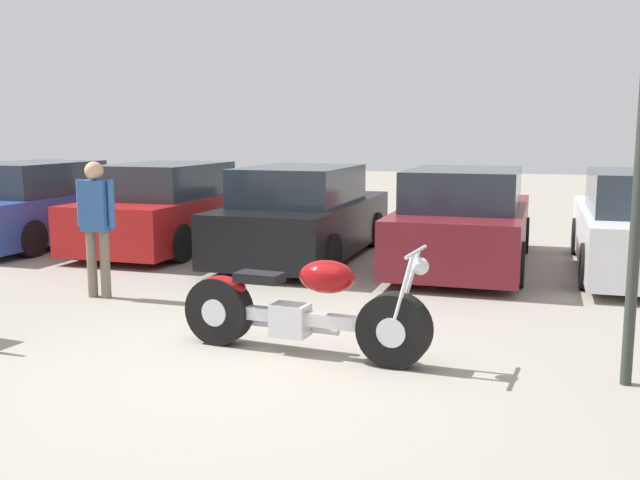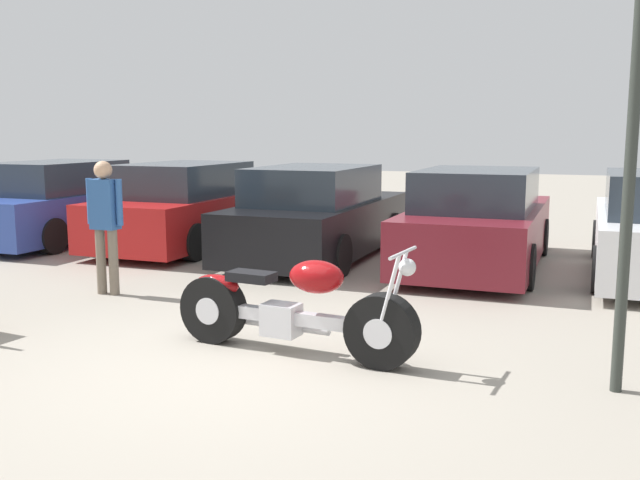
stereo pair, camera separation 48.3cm
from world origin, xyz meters
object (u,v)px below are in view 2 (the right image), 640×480
object	(u,v)px
parked_car_maroon	(478,223)
person_standing	(105,216)
parked_car_blue	(65,204)
lamp_post	(638,54)
parked_car_red	(191,208)
parked_car_black	(318,216)
motorcycle	(291,309)

from	to	relation	value
parked_car_maroon	person_standing	world-z (taller)	person_standing
parked_car_blue	lamp_post	world-z (taller)	lamp_post
parked_car_red	person_standing	size ratio (longest dim) A/B	2.67
parked_car_black	motorcycle	bearing A→B (deg)	-71.79
parked_car_blue	parked_car_black	world-z (taller)	same
parked_car_maroon	lamp_post	size ratio (longest dim) A/B	1.21
parked_car_black	lamp_post	world-z (taller)	lamp_post
parked_car_blue	lamp_post	bearing A→B (deg)	-26.98
parked_car_maroon	lamp_post	world-z (taller)	lamp_post
parked_car_blue	lamp_post	size ratio (longest dim) A/B	1.21
parked_car_black	parked_car_maroon	bearing A→B (deg)	1.23
parked_car_blue	parked_car_maroon	distance (m)	7.65
motorcycle	lamp_post	xyz separation A→B (m)	(2.79, 0.03, 2.18)
parked_car_red	parked_car_maroon	bearing A→B (deg)	-2.81
parked_car_maroon	parked_car_black	bearing A→B (deg)	-178.77
parked_car_blue	parked_car_red	xyz separation A→B (m)	(2.55, 0.27, 0.00)
parked_car_maroon	person_standing	size ratio (longest dim) A/B	2.67
lamp_post	person_standing	size ratio (longest dim) A/B	2.20
parked_car_maroon	lamp_post	bearing A→B (deg)	-69.35
person_standing	parked_car_black	bearing A→B (deg)	65.77
motorcycle	parked_car_black	xyz separation A→B (m)	(-1.58, 4.81, 0.25)
lamp_post	person_standing	world-z (taller)	lamp_post
parked_car_red	lamp_post	world-z (taller)	lamp_post
motorcycle	parked_car_black	size ratio (longest dim) A/B	0.54
parked_car_maroon	person_standing	distance (m)	5.36
parked_car_red	motorcycle	bearing A→B (deg)	-51.07
motorcycle	person_standing	world-z (taller)	person_standing
motorcycle	parked_car_red	distance (m)	6.58
person_standing	parked_car_blue	bearing A→B (deg)	136.00
parked_car_blue	person_standing	bearing A→B (deg)	-44.00
motorcycle	parked_car_red	bearing A→B (deg)	128.93
parked_car_black	lamp_post	xyz separation A→B (m)	(4.37, -4.78, 1.93)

